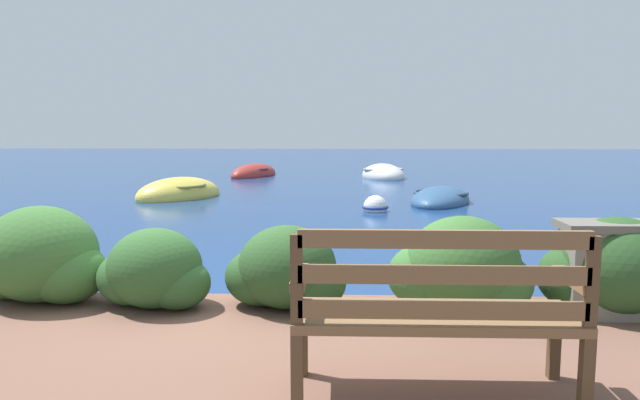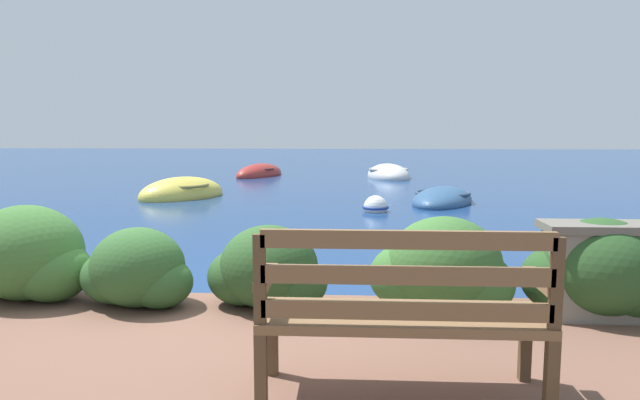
{
  "view_description": "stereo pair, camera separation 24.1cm",
  "coord_description": "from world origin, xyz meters",
  "px_view_note": "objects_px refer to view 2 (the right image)",
  "views": [
    {
      "loc": [
        0.87,
        -4.71,
        1.63
      ],
      "look_at": [
        0.51,
        6.2,
        0.25
      ],
      "focal_mm": 32.0,
      "sensor_mm": 36.0,
      "label": 1
    },
    {
      "loc": [
        1.11,
        -4.7,
        1.63
      ],
      "look_at": [
        0.51,
        6.2,
        0.25
      ],
      "focal_mm": 32.0,
      "sensor_mm": 36.0,
      "label": 2
    }
  ],
  "objects_px": {
    "rowboat_nearest": "(443,200)",
    "rowboat_far": "(388,176)",
    "mooring_buoy": "(376,207)",
    "park_bench": "(402,309)",
    "rowboat_mid": "(182,194)",
    "rowboat_outer": "(260,174)"
  },
  "relations": [
    {
      "from": "rowboat_nearest",
      "to": "rowboat_far",
      "type": "bearing_deg",
      "value": -151.38
    },
    {
      "from": "rowboat_nearest",
      "to": "mooring_buoy",
      "type": "distance_m",
      "value": 2.04
    },
    {
      "from": "park_bench",
      "to": "rowboat_mid",
      "type": "height_order",
      "value": "park_bench"
    },
    {
      "from": "rowboat_nearest",
      "to": "rowboat_mid",
      "type": "relative_size",
      "value": 1.06
    },
    {
      "from": "rowboat_outer",
      "to": "rowboat_mid",
      "type": "bearing_deg",
      "value": 14.21
    },
    {
      "from": "park_bench",
      "to": "rowboat_far",
      "type": "height_order",
      "value": "park_bench"
    },
    {
      "from": "rowboat_far",
      "to": "mooring_buoy",
      "type": "distance_m",
      "value": 7.64
    },
    {
      "from": "park_bench",
      "to": "rowboat_outer",
      "type": "xyz_separation_m",
      "value": [
        -3.38,
        16.29,
        -0.64
      ]
    },
    {
      "from": "park_bench",
      "to": "rowboat_nearest",
      "type": "height_order",
      "value": "park_bench"
    },
    {
      "from": "park_bench",
      "to": "rowboat_mid",
      "type": "bearing_deg",
      "value": 116.12
    },
    {
      "from": "park_bench",
      "to": "rowboat_far",
      "type": "distance_m",
      "value": 15.9
    },
    {
      "from": "park_bench",
      "to": "rowboat_mid",
      "type": "distance_m",
      "value": 11.16
    },
    {
      "from": "rowboat_nearest",
      "to": "mooring_buoy",
      "type": "relative_size",
      "value": 5.24
    },
    {
      "from": "rowboat_nearest",
      "to": "rowboat_mid",
      "type": "height_order",
      "value": "rowboat_mid"
    },
    {
      "from": "rowboat_far",
      "to": "rowboat_outer",
      "type": "bearing_deg",
      "value": -107.95
    },
    {
      "from": "rowboat_nearest",
      "to": "mooring_buoy",
      "type": "bearing_deg",
      "value": -26.47
    },
    {
      "from": "rowboat_outer",
      "to": "mooring_buoy",
      "type": "relative_size",
      "value": 5.08
    },
    {
      "from": "rowboat_mid",
      "to": "rowboat_far",
      "type": "relative_size",
      "value": 1.04
    },
    {
      "from": "rowboat_far",
      "to": "rowboat_mid",
      "type": "bearing_deg",
      "value": -55.3
    },
    {
      "from": "rowboat_nearest",
      "to": "rowboat_outer",
      "type": "relative_size",
      "value": 1.03
    },
    {
      "from": "park_bench",
      "to": "rowboat_outer",
      "type": "relative_size",
      "value": 0.57
    },
    {
      "from": "park_bench",
      "to": "rowboat_outer",
      "type": "height_order",
      "value": "park_bench"
    }
  ]
}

